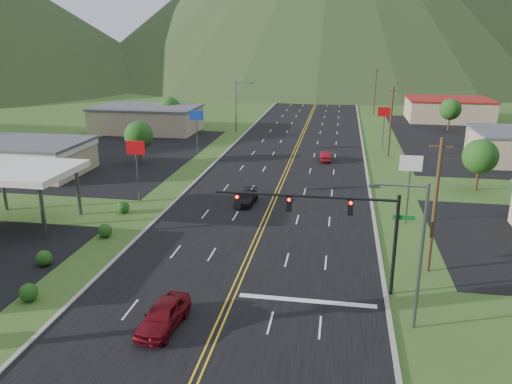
% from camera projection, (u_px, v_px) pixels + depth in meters
% --- Properties ---
extents(traffic_signal, '(13.10, 0.43, 7.00)m').
position_uv_depth(traffic_signal, '(334.00, 216.00, 32.75)').
color(traffic_signal, black).
rests_on(traffic_signal, ground).
extents(streetlight_east, '(3.28, 0.25, 9.00)m').
position_uv_depth(streetlight_east, '(416.00, 247.00, 28.28)').
color(streetlight_east, '#59595E').
rests_on(streetlight_east, ground).
extents(streetlight_west, '(3.28, 0.25, 9.00)m').
position_uv_depth(streetlight_west, '(238.00, 103.00, 88.38)').
color(streetlight_west, '#59595E').
rests_on(streetlight_west, ground).
extents(gas_canopy, '(10.00, 8.00, 5.30)m').
position_uv_depth(gas_canopy, '(17.00, 172.00, 45.02)').
color(gas_canopy, white).
rests_on(gas_canopy, ground).
extents(building_west_mid, '(14.40, 10.40, 4.10)m').
position_uv_depth(building_west_mid, '(27.00, 156.00, 62.46)').
color(building_west_mid, tan).
rests_on(building_west_mid, ground).
extents(building_west_far, '(18.40, 11.40, 4.50)m').
position_uv_depth(building_west_far, '(147.00, 119.00, 90.02)').
color(building_west_far, tan).
rests_on(building_west_far, ground).
extents(building_east_far, '(16.40, 12.40, 4.50)m').
position_uv_depth(building_east_far, '(448.00, 109.00, 101.65)').
color(building_east_far, tan).
rests_on(building_east_far, ground).
extents(pole_sign_west_a, '(2.00, 0.18, 6.40)m').
position_uv_depth(pole_sign_west_a, '(136.00, 154.00, 51.19)').
color(pole_sign_west_a, '#59595E').
rests_on(pole_sign_west_a, ground).
extents(pole_sign_west_b, '(2.00, 0.18, 6.40)m').
position_uv_depth(pole_sign_west_b, '(196.00, 120.00, 71.88)').
color(pole_sign_west_b, '#59595E').
rests_on(pole_sign_west_b, ground).
extents(pole_sign_east_a, '(2.00, 0.18, 6.40)m').
position_uv_depth(pole_sign_east_a, '(410.00, 170.00, 44.95)').
color(pole_sign_east_a, '#59595E').
rests_on(pole_sign_east_a, ground).
extents(pole_sign_east_b, '(2.00, 0.18, 6.40)m').
position_uv_depth(pole_sign_east_b, '(384.00, 116.00, 75.03)').
color(pole_sign_east_b, '#59595E').
rests_on(pole_sign_east_b, ground).
extents(tree_west_a, '(3.84, 3.84, 5.82)m').
position_uv_depth(tree_west_a, '(139.00, 136.00, 66.61)').
color(tree_west_a, '#382314').
rests_on(tree_west_a, ground).
extents(tree_west_b, '(3.84, 3.84, 5.82)m').
position_uv_depth(tree_west_b, '(170.00, 107.00, 92.80)').
color(tree_west_b, '#382314').
rests_on(tree_west_b, ground).
extents(tree_east_a, '(3.84, 3.84, 5.82)m').
position_uv_depth(tree_east_a, '(480.00, 156.00, 55.13)').
color(tree_east_a, '#382314').
rests_on(tree_east_a, ground).
extents(tree_east_b, '(3.84, 3.84, 5.82)m').
position_uv_depth(tree_east_b, '(450.00, 109.00, 90.21)').
color(tree_east_b, '#382314').
rests_on(tree_east_b, ground).
extents(utility_pole_a, '(1.60, 0.28, 10.00)m').
position_uv_depth(utility_pole_a, '(435.00, 205.00, 35.44)').
color(utility_pole_a, '#382314').
rests_on(utility_pole_a, ground).
extents(utility_pole_b, '(1.60, 0.28, 10.00)m').
position_uv_depth(utility_pole_b, '(391.00, 121.00, 70.23)').
color(utility_pole_b, '#382314').
rests_on(utility_pole_b, ground).
extents(utility_pole_c, '(1.60, 0.28, 10.00)m').
position_uv_depth(utility_pole_c, '(375.00, 91.00, 107.84)').
color(utility_pole_c, '#382314').
rests_on(utility_pole_c, ground).
extents(utility_pole_d, '(1.60, 0.28, 10.00)m').
position_uv_depth(utility_pole_d, '(367.00, 77.00, 145.44)').
color(utility_pole_d, '#382314').
rests_on(utility_pole_d, ground).
extents(car_red_near, '(2.41, 4.96, 1.63)m').
position_uv_depth(car_red_near, '(164.00, 316.00, 29.50)').
color(car_red_near, maroon).
rests_on(car_red_near, ground).
extents(car_dark_mid, '(2.02, 4.38, 1.24)m').
position_uv_depth(car_dark_mid, '(247.00, 198.00, 51.39)').
color(car_dark_mid, black).
rests_on(car_dark_mid, ground).
extents(car_red_far, '(1.73, 4.15, 1.33)m').
position_uv_depth(car_red_far, '(325.00, 156.00, 69.13)').
color(car_red_far, maroon).
rests_on(car_red_far, ground).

